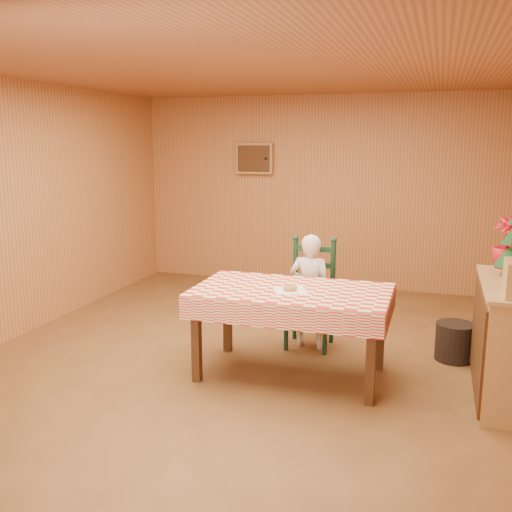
{
  "coord_description": "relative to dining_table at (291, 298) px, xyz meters",
  "views": [
    {
      "loc": [
        1.58,
        -4.72,
        2.0
      ],
      "look_at": [
        0.0,
        0.2,
        0.95
      ],
      "focal_mm": 40.0,
      "sensor_mm": 36.0,
      "label": 1
    }
  ],
  "objects": [
    {
      "name": "ground",
      "position": [
        -0.44,
        0.19,
        -0.69
      ],
      "size": [
        6.0,
        6.0,
        0.0
      ],
      "primitive_type": "plane",
      "color": "brown",
      "rests_on": "ground"
    },
    {
      "name": "cabin_walls",
      "position": [
        -0.44,
        0.73,
        1.14
      ],
      "size": [
        5.1,
        6.05,
        2.65
      ],
      "color": "#B57641",
      "rests_on": "ground"
    },
    {
      "name": "dining_table",
      "position": [
        0.0,
        0.0,
        0.0
      ],
      "size": [
        1.66,
        0.96,
        0.77
      ],
      "color": "#482813",
      "rests_on": "ground"
    },
    {
      "name": "ladder_chair",
      "position": [
        0.0,
        0.79,
        -0.18
      ],
      "size": [
        0.44,
        0.4,
        1.08
      ],
      "color": "#10311B",
      "rests_on": "ground"
    },
    {
      "name": "seated_child",
      "position": [
        -0.0,
        0.73,
        -0.13
      ],
      "size": [
        0.41,
        0.27,
        1.12
      ],
      "primitive_type": "imported",
      "rotation": [
        0.0,
        0.0,
        3.14
      ],
      "color": "silver",
      "rests_on": "ground"
    },
    {
      "name": "napkin",
      "position": [
        -0.0,
        -0.05,
        0.08
      ],
      "size": [
        0.34,
        0.34,
        0.0
      ],
      "primitive_type": "cube",
      "rotation": [
        0.0,
        0.0,
        0.41
      ],
      "color": "white",
      "rests_on": "dining_table"
    },
    {
      "name": "donut",
      "position": [
        -0.0,
        -0.05,
        0.11
      ],
      "size": [
        0.12,
        0.12,
        0.04
      ],
      "primitive_type": "torus",
      "rotation": [
        0.0,
        0.0,
        -0.01
      ],
      "color": "#B98242",
      "rests_on": "napkin"
    },
    {
      "name": "shelf_unit",
      "position": [
        1.75,
        0.11,
        -0.22
      ],
      "size": [
        0.54,
        1.24,
        0.93
      ],
      "color": "tan",
      "rests_on": "ground"
    },
    {
      "name": "flower_arrangement",
      "position": [
        1.71,
        0.66,
        0.46
      ],
      "size": [
        0.3,
        0.3,
        0.44
      ],
      "primitive_type": "imported",
      "rotation": [
        0.0,
        0.0,
        -0.25
      ],
      "color": "#AF101A",
      "rests_on": "shelf_unit"
    },
    {
      "name": "storage_bin",
      "position": [
        1.36,
        0.8,
        -0.51
      ],
      "size": [
        0.41,
        0.41,
        0.35
      ],
      "primitive_type": "cylinder",
      "rotation": [
        0.0,
        0.0,
        0.19
      ],
      "color": "black",
      "rests_on": "ground"
    }
  ]
}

